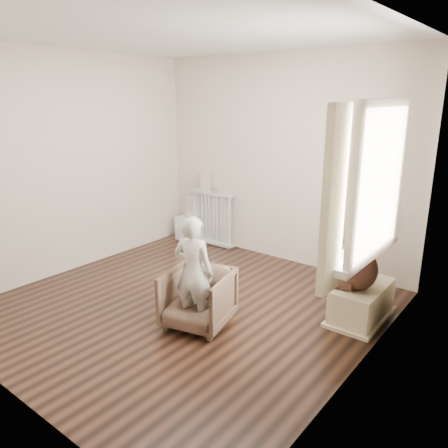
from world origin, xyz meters
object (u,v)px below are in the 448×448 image
Objects in this scene: radiator at (212,218)px; toy_vanity at (191,222)px; child at (194,272)px; toy_bench at (362,299)px; armchair at (198,298)px; plush_cat at (379,226)px; teddy_bear at (358,255)px.

radiator is 0.40m from toy_vanity.
toy_bench is (1.16, 1.12, -0.35)m from child.
child reaches higher than toy_vanity.
armchair is at bearing -53.62° from radiator.
toy_bench is at bearing 28.50° from armchair.
toy_vanity is 3.30m from plush_cat.
plush_cat is (1.30, 0.91, 0.73)m from armchair.
radiator is at bearing 4.49° from toy_vanity.
toy_vanity is at bearing -61.21° from child.
teddy_bear is 0.38m from plush_cat.
toy_bench is (2.94, -0.80, -0.08)m from toy_vanity.
child reaches higher than armchair.
armchair reaches higher than toy_bench.
child is at bearing -122.17° from plush_cat.
child is 1.75× the size of teddy_bear.
armchair is 1.58m from toy_bench.
toy_vanity is at bearing 164.83° from toy_bench.
child is 1.68m from plush_cat.
teddy_bear reaches higher than radiator.
armchair is at bearing -46.36° from toy_vanity.
teddy_bear is at bearing -175.37° from plush_cat.
child is 1.52m from teddy_bear.
radiator is 2.93m from plush_cat.
toy_bench is 0.83m from plush_cat.
toy_bench is at bearing 153.67° from plush_cat.
armchair is 0.80× the size of toy_bench.
toy_bench is at bearing -150.19° from child.
plush_cat is (1.30, 0.96, 0.45)m from child.
teddy_bear is (1.12, 0.97, 0.40)m from armchair.
toy_vanity is (-0.38, -0.03, -0.11)m from radiator.
teddy_bear is (2.90, -0.90, 0.40)m from toy_vanity.
toy_vanity is 0.86× the size of toy_bench.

